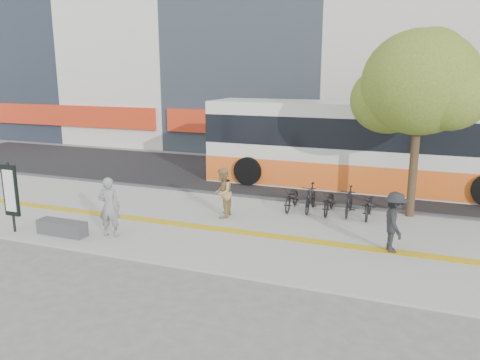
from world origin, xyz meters
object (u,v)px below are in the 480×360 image
at_px(signboard, 10,192).
at_px(bus, 364,148).
at_px(bench, 62,228).
at_px(street_tree, 420,85).
at_px(pedestrian_dark, 394,222).
at_px(pedestrian_tan, 223,193).
at_px(seated_woman, 109,207).

relative_size(signboard, bus, 0.16).
height_order(bench, street_tree, street_tree).
bearing_deg(pedestrian_dark, pedestrian_tan, 61.35).
xyz_separation_m(bench, street_tree, (9.78, 6.02, 4.21)).
distance_m(signboard, bus, 13.68).
height_order(signboard, pedestrian_dark, signboard).
bearing_deg(pedestrian_tan, street_tree, 105.17).
xyz_separation_m(signboard, street_tree, (11.38, 6.33, 3.15)).
xyz_separation_m(street_tree, bus, (-2.06, 3.68, -2.76)).
relative_size(signboard, street_tree, 0.35).
distance_m(bench, street_tree, 12.23).
bearing_deg(pedestrian_dark, signboard, 86.27).
bearing_deg(bus, signboard, -132.96).
relative_size(street_tree, seated_woman, 3.46).
bearing_deg(pedestrian_dark, street_tree, -21.31).
xyz_separation_m(bench, bus, (7.72, 9.70, 1.45)).
bearing_deg(pedestrian_dark, bus, -3.42).
height_order(street_tree, bus, street_tree).
distance_m(pedestrian_tan, pedestrian_dark, 5.76).
xyz_separation_m(bench, pedestrian_tan, (3.84, 3.43, 0.63)).
bearing_deg(pedestrian_tan, pedestrian_dark, 69.62).
bearing_deg(bench, bus, 51.50).
bearing_deg(signboard, bus, 47.04).
xyz_separation_m(bench, signboard, (-1.60, -0.31, 1.06)).
distance_m(bench, signboard, 1.94).
xyz_separation_m(street_tree, seated_woman, (-8.35, -5.56, -3.52)).
bearing_deg(seated_woman, pedestrian_tan, -144.09).
bearing_deg(street_tree, bench, -148.38).
bearing_deg(signboard, pedestrian_tan, 34.49).
height_order(bench, pedestrian_tan, pedestrian_tan).
distance_m(bench, pedestrian_dark, 9.75).
bearing_deg(seated_woman, street_tree, -161.43).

